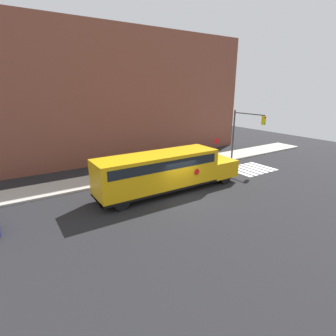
# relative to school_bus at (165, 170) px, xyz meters

# --- Properties ---
(ground_plane) EXTENTS (60.00, 60.00, 0.00)m
(ground_plane) POSITION_rel_school_bus_xyz_m (0.56, -1.53, -1.70)
(ground_plane) COLOR black
(sidewalk_strip) EXTENTS (44.00, 3.00, 0.15)m
(sidewalk_strip) POSITION_rel_school_bus_xyz_m (0.56, 4.97, -1.62)
(sidewalk_strip) COLOR #B2ADA3
(sidewalk_strip) RESTS_ON ground
(building_backdrop) EXTENTS (32.00, 4.00, 13.15)m
(building_backdrop) POSITION_rel_school_bus_xyz_m (0.56, 11.47, 4.88)
(building_backdrop) COLOR brown
(building_backdrop) RESTS_ON ground
(crosswalk_stripes) EXTENTS (4.00, 3.20, 0.01)m
(crosswalk_stripes) POSITION_rel_school_bus_xyz_m (9.98, 0.47, -1.69)
(crosswalk_stripes) COLOR white
(crosswalk_stripes) RESTS_ON ground
(school_bus) EXTENTS (11.37, 2.57, 2.96)m
(school_bus) POSITION_rel_school_bus_xyz_m (0.00, 0.00, 0.00)
(school_bus) COLOR #EAA80F
(school_bus) RESTS_ON ground
(stop_sign) EXTENTS (0.62, 0.10, 2.44)m
(stop_sign) POSITION_rel_school_bus_xyz_m (9.11, 4.45, -0.11)
(stop_sign) COLOR #38383A
(stop_sign) RESTS_ON ground
(traffic_light) EXTENTS (0.28, 3.77, 5.24)m
(traffic_light) POSITION_rel_school_bus_xyz_m (10.75, 2.48, 1.82)
(traffic_light) COLOR #38383A
(traffic_light) RESTS_ON ground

